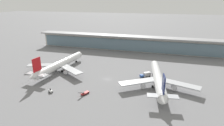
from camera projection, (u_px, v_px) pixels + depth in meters
The scene contains 8 objects.
ground_plane at pixel (107, 79), 119.99m from camera, with size 1200.00×1200.00×0.00m, color slate.
airliner_left_stand at pixel (60, 64), 132.01m from camera, with size 45.34×59.29×15.78m.
airliner_centre_stand at pixel (158, 79), 107.96m from camera, with size 45.13×59.20×15.78m.
service_truck_near_nose_grey at pixel (42, 76), 122.76m from camera, with size 3.01×3.32×2.05m.
service_truck_under_wing_red at pixel (85, 93), 100.43m from camera, with size 3.91×6.79×2.70m.
service_truck_mid_apron_white at pixel (51, 91), 102.73m from camera, with size 3.28×3.15×2.05m.
service_truck_by_tail_blue at pixel (146, 74), 123.06m from camera, with size 7.17×6.31×3.10m.
terminal_building at pixel (129, 43), 184.31m from camera, with size 191.11×12.80×15.20m.
Camera 1 is at (33.36, -104.97, 48.83)m, focal length 29.78 mm.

